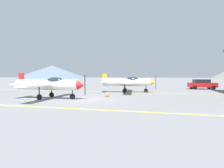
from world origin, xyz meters
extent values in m
plane|color=slate|center=(0.00, 0.00, 0.00)|extent=(400.00, 400.00, 0.00)
cube|color=yellow|center=(0.00, -4.60, 0.01)|extent=(80.00, 0.16, 0.01)
cube|color=yellow|center=(0.00, 8.35, 0.01)|extent=(80.00, 0.16, 0.01)
cylinder|color=white|center=(-4.07, -0.28, 1.36)|extent=(6.39, 1.19, 1.03)
cone|color=red|center=(-0.56, -0.19, 1.36)|extent=(0.68, 0.89, 0.88)
cube|color=black|center=(-0.18, -0.18, 1.36)|extent=(0.04, 0.11, 1.87)
ellipsoid|color=#1E2833|center=(-3.22, -0.25, 1.67)|extent=(1.89, 0.89, 0.84)
cube|color=white|center=(-3.69, -0.27, 1.40)|extent=(1.23, 8.26, 0.15)
cube|color=white|center=(-6.97, -0.35, 1.40)|extent=(0.72, 2.45, 0.09)
cube|color=red|center=(-6.97, -0.35, 1.92)|extent=(0.59, 0.13, 1.12)
cylinder|color=black|center=(-1.45, -0.21, 0.73)|extent=(0.09, 0.09, 0.94)
cylinder|color=black|center=(-1.45, -0.21, 0.26)|extent=(0.53, 0.13, 0.52)
cylinder|color=black|center=(-4.23, -1.31, 0.73)|extent=(0.09, 0.09, 0.94)
cylinder|color=black|center=(-4.23, -1.31, 0.26)|extent=(0.53, 0.13, 0.52)
cylinder|color=black|center=(-4.28, 0.75, 0.73)|extent=(0.09, 0.09, 0.94)
cylinder|color=black|center=(-4.28, 0.75, 0.26)|extent=(0.53, 0.13, 0.52)
cylinder|color=silver|center=(2.21, 8.15, 1.36)|extent=(6.45, 1.85, 1.03)
cone|color=#F2A519|center=(5.69, 8.60, 1.36)|extent=(0.76, 0.95, 0.88)
cube|color=black|center=(6.06, 8.65, 1.36)|extent=(0.05, 0.12, 1.87)
ellipsoid|color=#1E2833|center=(3.05, 8.26, 1.67)|extent=(1.97, 1.08, 0.84)
cube|color=silver|center=(2.58, 8.20, 1.40)|extent=(2.09, 8.30, 0.15)
cube|color=silver|center=(-0.67, 7.77, 1.40)|extent=(0.97, 2.50, 0.09)
cube|color=#F2A519|center=(-0.67, 7.77, 1.92)|extent=(0.60, 0.19, 1.12)
cylinder|color=black|center=(4.81, 8.49, 0.73)|extent=(0.09, 0.09, 0.94)
cylinder|color=black|center=(4.81, 8.49, 0.26)|extent=(0.53, 0.18, 0.52)
cylinder|color=black|center=(2.16, 7.10, 0.73)|extent=(0.09, 0.09, 0.94)
cylinder|color=black|center=(2.16, 7.10, 0.26)|extent=(0.53, 0.18, 0.52)
cylinder|color=black|center=(1.89, 9.15, 0.73)|extent=(0.09, 0.09, 0.94)
cylinder|color=black|center=(1.89, 9.15, 0.26)|extent=(0.53, 0.18, 0.52)
cube|color=red|center=(13.45, 17.01, 0.70)|extent=(4.47, 2.26, 0.75)
cube|color=black|center=(13.30, 16.99, 1.35)|extent=(2.57, 1.84, 0.55)
cylinder|color=black|center=(14.96, 16.27, 0.32)|extent=(0.66, 0.29, 0.64)
cylinder|color=black|center=(14.76, 18.06, 0.32)|extent=(0.66, 0.29, 0.64)
cylinder|color=black|center=(12.14, 15.96, 0.32)|extent=(0.66, 0.29, 0.64)
cylinder|color=black|center=(11.94, 17.75, 0.32)|extent=(0.66, 0.29, 0.64)
cube|color=black|center=(1.07, 2.97, 0.02)|extent=(0.36, 0.36, 0.04)
cone|color=orange|center=(1.07, 2.97, 0.32)|extent=(0.29, 0.29, 0.55)
cylinder|color=white|center=(1.07, 2.97, 0.34)|extent=(0.20, 0.20, 0.08)
cone|color=slate|center=(-77.78, 116.08, 5.29)|extent=(58.69, 58.69, 10.59)
camera|label=1|loc=(6.36, -15.70, 2.23)|focal=29.03mm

